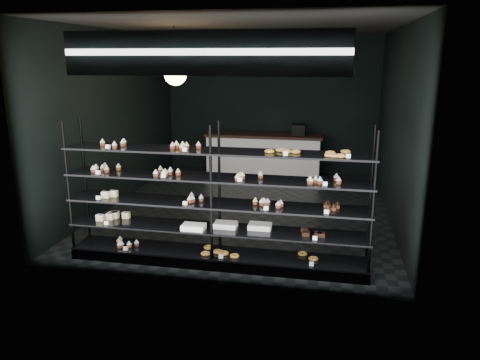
% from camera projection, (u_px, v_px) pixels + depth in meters
% --- Properties ---
extents(room, '(5.01, 6.01, 3.20)m').
position_uv_depth(room, '(248.00, 122.00, 8.25)').
color(room, black).
rests_on(room, ground).
extents(display_shelf, '(4.00, 0.50, 1.91)m').
position_uv_depth(display_shelf, '(214.00, 219.00, 6.18)').
color(display_shelf, black).
rests_on(display_shelf, room).
extents(signage, '(3.30, 0.05, 0.50)m').
position_uv_depth(signage, '(202.00, 53.00, 5.18)').
color(signage, '#0C163D').
rests_on(signage, room).
extents(pendant_lamp, '(0.36, 0.36, 0.91)m').
position_uv_depth(pendant_lamp, '(175.00, 74.00, 7.38)').
color(pendant_lamp, black).
rests_on(pendant_lamp, room).
extents(service_counter, '(2.71, 0.65, 1.23)m').
position_uv_depth(service_counter, '(264.00, 155.00, 10.92)').
color(service_counter, white).
rests_on(service_counter, room).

